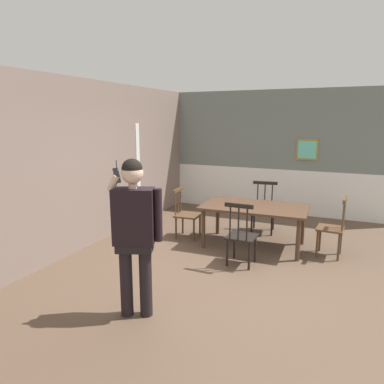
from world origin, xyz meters
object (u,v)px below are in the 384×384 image
(dining_table, at_px, (254,210))
(chair_near_window, at_px, (333,228))
(person_figure, at_px, (135,226))
(chair_at_table_head, at_px, (186,214))
(chair_by_doorway, at_px, (241,235))
(chair_opposite_corner, at_px, (263,208))

(dining_table, height_order, chair_near_window, chair_near_window)
(chair_near_window, xyz_separation_m, person_figure, (-1.91, -2.78, 0.57))
(dining_table, xyz_separation_m, chair_near_window, (1.27, 0.05, -0.17))
(dining_table, relative_size, chair_near_window, 1.84)
(dining_table, distance_m, chair_near_window, 1.28)
(dining_table, distance_m, chair_at_table_head, 1.29)
(chair_near_window, height_order, person_figure, person_figure)
(chair_near_window, relative_size, person_figure, 0.55)
(chair_by_doorway, distance_m, person_figure, 2.04)
(dining_table, bearing_deg, chair_opposite_corner, 92.52)
(chair_at_table_head, bearing_deg, chair_by_doorway, 52.58)
(chair_by_doorway, xyz_separation_m, person_figure, (-0.67, -1.84, 0.58))
(chair_opposite_corner, bearing_deg, person_figure, 73.55)
(dining_table, distance_m, person_figure, 2.83)
(chair_near_window, distance_m, chair_opposite_corner, 1.56)
(chair_by_doorway, relative_size, chair_at_table_head, 1.08)
(chair_near_window, bearing_deg, chair_opposite_corner, 60.46)
(dining_table, height_order, chair_opposite_corner, chair_opposite_corner)
(chair_near_window, relative_size, chair_by_doorway, 0.99)
(chair_at_table_head, bearing_deg, chair_opposite_corner, 122.81)
(person_figure, bearing_deg, chair_near_window, -146.58)
(chair_opposite_corner, height_order, person_figure, person_figure)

